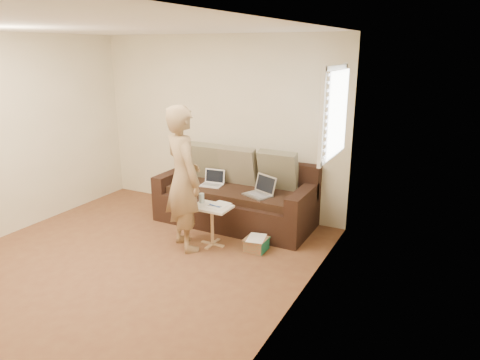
{
  "coord_description": "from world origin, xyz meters",
  "views": [
    {
      "loc": [
        3.25,
        -3.35,
        2.41
      ],
      "look_at": [
        0.8,
        1.4,
        0.78
      ],
      "focal_mm": 32.59,
      "sensor_mm": 36.0,
      "label": 1
    }
  ],
  "objects_px": {
    "sofa": "(235,195)",
    "drinking_glass": "(202,198)",
    "laptop_silver": "(257,196)",
    "laptop_white": "(211,186)",
    "striped_box": "(256,244)",
    "side_table": "(212,226)",
    "person": "(183,179)"
  },
  "relations": [
    {
      "from": "laptop_white",
      "to": "drinking_glass",
      "type": "distance_m",
      "value": 0.71
    },
    {
      "from": "laptop_silver",
      "to": "striped_box",
      "type": "relative_size",
      "value": 1.38
    },
    {
      "from": "side_table",
      "to": "striped_box",
      "type": "distance_m",
      "value": 0.6
    },
    {
      "from": "laptop_silver",
      "to": "laptop_white",
      "type": "relative_size",
      "value": 1.22
    },
    {
      "from": "sofa",
      "to": "side_table",
      "type": "relative_size",
      "value": 4.2
    },
    {
      "from": "sofa",
      "to": "laptop_silver",
      "type": "height_order",
      "value": "sofa"
    },
    {
      "from": "sofa",
      "to": "striped_box",
      "type": "height_order",
      "value": "sofa"
    },
    {
      "from": "person",
      "to": "drinking_glass",
      "type": "bearing_deg",
      "value": -76.66
    },
    {
      "from": "person",
      "to": "laptop_silver",
      "type": "bearing_deg",
      "value": -93.82
    },
    {
      "from": "laptop_white",
      "to": "striped_box",
      "type": "bearing_deg",
      "value": -38.05
    },
    {
      "from": "laptop_white",
      "to": "side_table",
      "type": "height_order",
      "value": "laptop_white"
    },
    {
      "from": "sofa",
      "to": "drinking_glass",
      "type": "bearing_deg",
      "value": -97.78
    },
    {
      "from": "side_table",
      "to": "striped_box",
      "type": "relative_size",
      "value": 1.96
    },
    {
      "from": "sofa",
      "to": "side_table",
      "type": "xyz_separation_m",
      "value": [
        0.09,
        -0.78,
        -0.16
      ]
    },
    {
      "from": "person",
      "to": "drinking_glass",
      "type": "distance_m",
      "value": 0.41
    },
    {
      "from": "person",
      "to": "side_table",
      "type": "xyz_separation_m",
      "value": [
        0.27,
        0.2,
        -0.63
      ]
    },
    {
      "from": "drinking_glass",
      "to": "sofa",
      "type": "bearing_deg",
      "value": 82.22
    },
    {
      "from": "laptop_white",
      "to": "striped_box",
      "type": "distance_m",
      "value": 1.25
    },
    {
      "from": "laptop_silver",
      "to": "striped_box",
      "type": "xyz_separation_m",
      "value": [
        0.23,
        -0.51,
        -0.44
      ]
    },
    {
      "from": "drinking_glass",
      "to": "striped_box",
      "type": "relative_size",
      "value": 0.45
    },
    {
      "from": "laptop_silver",
      "to": "person",
      "type": "height_order",
      "value": "person"
    },
    {
      "from": "person",
      "to": "drinking_glass",
      "type": "relative_size",
      "value": 14.9
    },
    {
      "from": "sofa",
      "to": "laptop_white",
      "type": "relative_size",
      "value": 7.3
    },
    {
      "from": "sofa",
      "to": "striped_box",
      "type": "xyz_separation_m",
      "value": [
        0.65,
        -0.67,
        -0.34
      ]
    },
    {
      "from": "side_table",
      "to": "drinking_glass",
      "type": "distance_m",
      "value": 0.38
    },
    {
      "from": "laptop_silver",
      "to": "laptop_white",
      "type": "distance_m",
      "value": 0.78
    },
    {
      "from": "side_table",
      "to": "drinking_glass",
      "type": "bearing_deg",
      "value": 162.67
    },
    {
      "from": "sofa",
      "to": "drinking_glass",
      "type": "xyz_separation_m",
      "value": [
        -0.1,
        -0.72,
        0.16
      ]
    },
    {
      "from": "drinking_glass",
      "to": "striped_box",
      "type": "distance_m",
      "value": 0.9
    },
    {
      "from": "laptop_white",
      "to": "drinking_glass",
      "type": "xyz_separation_m",
      "value": [
        0.25,
        -0.66,
        0.06
      ]
    },
    {
      "from": "sofa",
      "to": "drinking_glass",
      "type": "relative_size",
      "value": 18.33
    },
    {
      "from": "side_table",
      "to": "drinking_glass",
      "type": "height_order",
      "value": "drinking_glass"
    }
  ]
}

